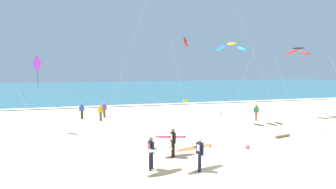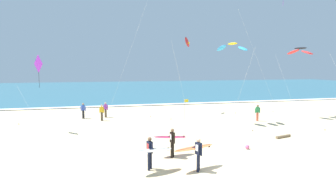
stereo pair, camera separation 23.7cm
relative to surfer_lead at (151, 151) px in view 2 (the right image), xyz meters
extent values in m
plane|color=#D1BA8E|center=(2.87, -0.42, -1.05)|extent=(160.00, 160.00, 0.00)
cube|color=#2D6075|center=(2.87, 52.95, -1.01)|extent=(160.00, 60.00, 0.08)
cube|color=white|center=(2.87, 23.25, -0.96)|extent=(160.00, 1.19, 0.01)
cylinder|color=black|center=(-0.11, 0.07, -0.61)|extent=(0.13, 0.13, 0.88)
cylinder|color=black|center=(0.02, 0.27, -0.61)|extent=(0.13, 0.13, 0.88)
cube|color=black|center=(-0.05, 0.17, 0.13)|extent=(0.29, 0.38, 0.60)
cube|color=red|center=(-0.15, 0.14, 0.17)|extent=(0.07, 0.20, 0.32)
sphere|color=brown|center=(-0.05, 0.17, 0.55)|extent=(0.21, 0.21, 0.21)
cylinder|color=black|center=(0.02, -0.05, 0.24)|extent=(0.09, 0.09, 0.26)
cylinder|color=black|center=(-0.02, -0.16, 0.11)|extent=(0.26, 0.15, 0.14)
cylinder|color=black|center=(-0.11, 0.39, 0.09)|extent=(0.09, 0.09, 0.56)
ellipsoid|color=white|center=(0.05, -0.18, 0.07)|extent=(2.19, 1.13, 0.21)
cube|color=#333333|center=(0.05, -0.18, 0.11)|extent=(1.80, 0.54, 0.13)
cube|color=#262628|center=(0.91, 0.07, 0.00)|extent=(0.12, 0.04, 0.14)
cylinder|color=black|center=(2.23, -0.72, -0.61)|extent=(0.13, 0.13, 0.88)
cylinder|color=black|center=(2.35, -0.51, -0.61)|extent=(0.13, 0.13, 0.88)
cube|color=black|center=(2.29, -0.61, 0.13)|extent=(0.30, 0.39, 0.60)
cube|color=white|center=(2.19, -0.65, 0.17)|extent=(0.07, 0.19, 0.32)
sphere|color=tan|center=(2.29, -0.61, 0.55)|extent=(0.21, 0.21, 0.21)
cylinder|color=black|center=(2.36, -0.83, 0.09)|extent=(0.09, 0.09, 0.56)
cylinder|color=black|center=(2.22, -0.40, 0.24)|extent=(0.09, 0.09, 0.26)
cylinder|color=black|center=(2.13, -0.33, 0.11)|extent=(0.26, 0.16, 0.14)
ellipsoid|color=orange|center=(2.18, -0.27, 0.07)|extent=(2.44, 1.24, 0.07)
cube|color=#333333|center=(2.18, -0.27, 0.11)|extent=(2.02, 0.69, 0.01)
cube|color=#262628|center=(3.14, 0.04, 0.00)|extent=(0.12, 0.05, 0.14)
cylinder|color=black|center=(1.48, 1.64, -0.61)|extent=(0.13, 0.13, 0.88)
cylinder|color=black|center=(1.61, 1.82, -0.61)|extent=(0.13, 0.13, 0.88)
cube|color=black|center=(1.55, 1.73, 0.13)|extent=(0.24, 0.36, 0.60)
cube|color=white|center=(1.44, 1.72, 0.17)|extent=(0.04, 0.20, 0.32)
sphere|color=brown|center=(1.55, 1.73, 0.55)|extent=(0.21, 0.21, 0.21)
cylinder|color=black|center=(1.58, 1.51, 0.09)|extent=(0.09, 0.09, 0.56)
cylinder|color=black|center=(1.52, 1.96, 0.24)|extent=(0.09, 0.09, 0.26)
cylinder|color=black|center=(1.45, 2.04, 0.11)|extent=(0.26, 0.11, 0.14)
ellipsoid|color=#D83359|center=(1.50, 2.09, 0.07)|extent=(2.15, 0.83, 0.25)
cube|color=#333333|center=(1.50, 2.09, 0.11)|extent=(1.83, 0.26, 0.17)
cube|color=#262628|center=(2.37, 2.20, 0.00)|extent=(0.12, 0.03, 0.14)
ellipsoid|color=#2D99DB|center=(10.40, 9.97, 5.87)|extent=(0.68, 1.41, 0.62)
ellipsoid|color=yellow|center=(9.30, 9.89, 6.29)|extent=(0.69, 1.42, 0.20)
ellipsoid|color=#2D99DB|center=(8.20, 9.81, 5.87)|extent=(0.68, 1.41, 0.62)
cylinder|color=silver|center=(9.43, 8.16, 2.41)|extent=(0.27, 3.47, 6.73)
cylinder|color=brown|center=(9.56, 6.43, -1.00)|extent=(0.06, 0.06, 0.10)
cylinder|color=silver|center=(0.32, 15.66, 5.19)|extent=(4.31, 2.23, 12.28)
cylinder|color=brown|center=(2.47, 14.55, -1.00)|extent=(0.06, 0.06, 0.10)
cylinder|color=brown|center=(15.54, 5.30, -1.00)|extent=(0.06, 0.06, 0.10)
cylinder|color=purple|center=(16.02, 12.13, 10.92)|extent=(0.02, 0.02, 0.92)
cylinder|color=silver|center=(14.10, 13.33, 4.76)|extent=(3.85, 2.41, 11.41)
cylinder|color=brown|center=(12.18, 14.53, -1.00)|extent=(0.06, 0.06, 0.10)
cube|color=purple|center=(-7.21, 10.25, 4.44)|extent=(0.86, 1.13, 1.39)
cylinder|color=black|center=(-7.21, 10.25, 3.14)|extent=(0.02, 0.02, 1.19)
cylinder|color=silver|center=(-8.52, 11.99, 0.80)|extent=(2.63, 3.49, 3.50)
cylinder|color=brown|center=(-9.83, 13.74, -1.00)|extent=(0.06, 0.06, 0.10)
ellipsoid|color=red|center=(16.56, 10.94, 5.69)|extent=(0.98, 1.49, 0.61)
ellipsoid|color=black|center=(17.62, 11.22, 6.10)|extent=(0.99, 1.50, 0.20)
ellipsoid|color=red|center=(18.68, 11.49, 5.69)|extent=(0.98, 1.49, 0.61)
cylinder|color=silver|center=(17.23, 12.74, 2.32)|extent=(0.80, 3.05, 6.54)
cylinder|color=brown|center=(16.84, 14.25, -1.00)|extent=(0.06, 0.06, 0.10)
cone|color=red|center=(7.14, 16.58, 7.00)|extent=(1.05, 1.19, 1.15)
cube|color=yellow|center=(7.14, 16.58, 6.86)|extent=(0.35, 0.27, 0.24)
cylinder|color=silver|center=(5.69, 14.67, 2.90)|extent=(2.90, 3.83, 7.69)
cylinder|color=brown|center=(4.25, 12.76, -1.00)|extent=(0.06, 0.06, 0.10)
cylinder|color=black|center=(-4.29, 15.36, -0.63)|extent=(0.22, 0.22, 0.84)
cube|color=#3351B7|center=(-4.29, 15.36, 0.06)|extent=(0.33, 0.21, 0.54)
sphere|color=#A87A59|center=(-4.29, 15.36, 0.44)|extent=(0.20, 0.20, 0.20)
cylinder|color=#3351B7|center=(-4.08, 15.38, -0.04)|extent=(0.08, 0.08, 0.50)
cylinder|color=#3351B7|center=(-4.49, 15.34, -0.04)|extent=(0.08, 0.08, 0.50)
cylinder|color=#4C3D2D|center=(-2.46, 13.77, -0.63)|extent=(0.22, 0.22, 0.84)
cube|color=gold|center=(-2.46, 13.77, 0.06)|extent=(0.37, 0.30, 0.54)
sphere|color=tan|center=(-2.46, 13.77, 0.44)|extent=(0.20, 0.20, 0.20)
cylinder|color=gold|center=(-2.64, 13.86, -0.04)|extent=(0.08, 0.08, 0.50)
cylinder|color=gold|center=(-2.27, 13.68, -0.04)|extent=(0.08, 0.08, 0.50)
cylinder|color=#D8593F|center=(12.23, 10.11, -0.63)|extent=(0.22, 0.22, 0.84)
cube|color=#339351|center=(12.23, 10.11, 0.06)|extent=(0.36, 0.26, 0.54)
sphere|color=brown|center=(12.23, 10.11, 0.44)|extent=(0.20, 0.20, 0.20)
cylinder|color=#339351|center=(12.43, 10.05, -0.04)|extent=(0.08, 0.08, 0.50)
cylinder|color=#339351|center=(12.03, 10.17, -0.04)|extent=(0.08, 0.08, 0.50)
cylinder|color=#4C3D2D|center=(-2.07, 15.50, -0.63)|extent=(0.22, 0.22, 0.84)
cube|color=purple|center=(-2.07, 15.50, 0.06)|extent=(0.32, 0.18, 0.54)
sphere|color=tan|center=(-2.07, 15.50, 0.44)|extent=(0.20, 0.20, 0.20)
cylinder|color=purple|center=(-1.86, 15.49, -0.04)|extent=(0.08, 0.08, 0.50)
cylinder|color=purple|center=(-2.28, 15.50, -0.04)|extent=(0.08, 0.08, 0.50)
cylinder|color=silver|center=(5.48, 12.30, 0.00)|extent=(0.05, 0.05, 2.10)
cube|color=yellow|center=(5.70, 12.30, 0.85)|extent=(0.40, 0.02, 0.28)
sphere|color=pink|center=(6.61, 2.16, -0.91)|extent=(0.28, 0.28, 0.28)
cylinder|color=#846B4C|center=(10.65, 4.06, -0.95)|extent=(1.43, 0.54, 0.20)
camera|label=1|loc=(-2.52, -13.06, 4.20)|focal=29.05mm
camera|label=2|loc=(-2.29, -13.12, 4.20)|focal=29.05mm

